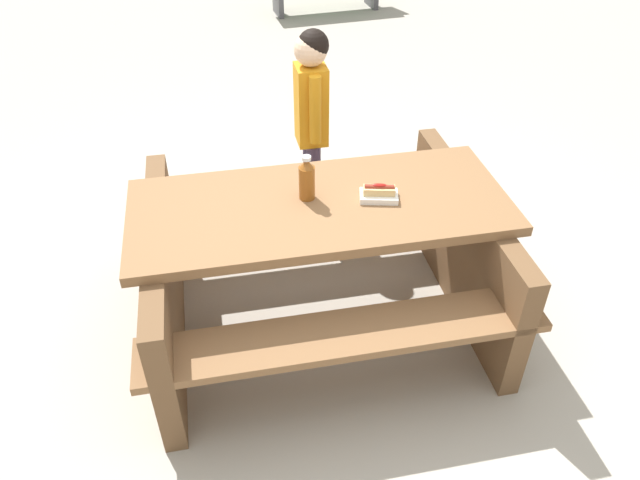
{
  "coord_description": "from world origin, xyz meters",
  "views": [
    {
      "loc": [
        -0.36,
        -2.36,
        2.37
      ],
      "look_at": [
        0.0,
        0.0,
        0.52
      ],
      "focal_mm": 34.17,
      "sensor_mm": 36.0,
      "label": 1
    }
  ],
  "objects_px": {
    "soda_bottle": "(307,179)",
    "hotdog_tray": "(379,193)",
    "child_in_coat": "(311,106)",
    "picnic_table": "(320,253)"
  },
  "relations": [
    {
      "from": "hotdog_tray",
      "to": "child_in_coat",
      "type": "relative_size",
      "value": 0.16
    },
    {
      "from": "soda_bottle",
      "to": "hotdog_tray",
      "type": "distance_m",
      "value": 0.35
    },
    {
      "from": "hotdog_tray",
      "to": "child_in_coat",
      "type": "distance_m",
      "value": 0.97
    },
    {
      "from": "picnic_table",
      "to": "child_in_coat",
      "type": "bearing_deg",
      "value": 84.32
    },
    {
      "from": "picnic_table",
      "to": "soda_bottle",
      "type": "relative_size",
      "value": 8.22
    },
    {
      "from": "soda_bottle",
      "to": "child_in_coat",
      "type": "xyz_separation_m",
      "value": [
        0.15,
        0.88,
        -0.05
      ]
    },
    {
      "from": "soda_bottle",
      "to": "picnic_table",
      "type": "bearing_deg",
      "value": -42.44
    },
    {
      "from": "hotdog_tray",
      "to": "soda_bottle",
      "type": "bearing_deg",
      "value": 169.43
    },
    {
      "from": "soda_bottle",
      "to": "child_in_coat",
      "type": "distance_m",
      "value": 0.9
    },
    {
      "from": "picnic_table",
      "to": "soda_bottle",
      "type": "distance_m",
      "value": 0.42
    }
  ]
}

